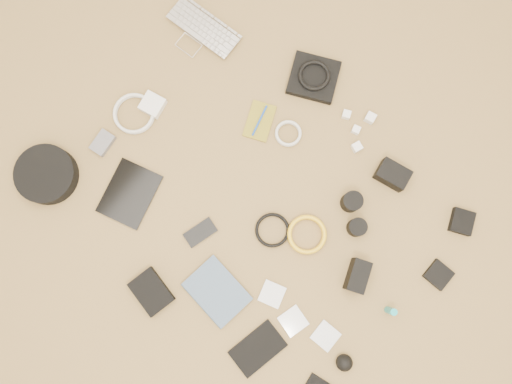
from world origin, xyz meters
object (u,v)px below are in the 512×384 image
Objects in this scene: phone at (200,233)px; paperback at (201,307)px; tablet at (130,194)px; laptop at (197,36)px; dslr_camera at (393,175)px; headphone_case at (47,175)px.

paperback reaches higher than phone.
phone is at bearing 48.44° from paperback.
tablet is 1.90× the size of phone.
laptop is at bearing 93.49° from tablet.
paperback is (0.46, -0.14, 0.01)m from tablet.
paperback is at bearing -115.28° from dslr_camera.
paperback is (0.17, -0.20, 0.01)m from phone.
headphone_case is (-0.95, -0.79, -0.00)m from dslr_camera.
phone is 0.55× the size of paperback.
tablet is 0.48m from paperback.
dslr_camera is 0.95m from tablet.
phone is at bearing -3.62° from tablet.
laptop reaches higher than phone.
headphone_case reaches higher than tablet.
headphone_case is (-0.27, -0.14, 0.02)m from tablet.
phone is (-0.40, -0.60, -0.03)m from dslr_camera.
paperback reaches higher than tablet.
laptop is 1.32× the size of headphone_case.
paperback is (0.66, -0.75, -0.00)m from laptop.
phone is at bearing -132.95° from dslr_camera.
dslr_camera is at bearing 0.27° from laptop.
dslr_camera reaches higher than headphone_case.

